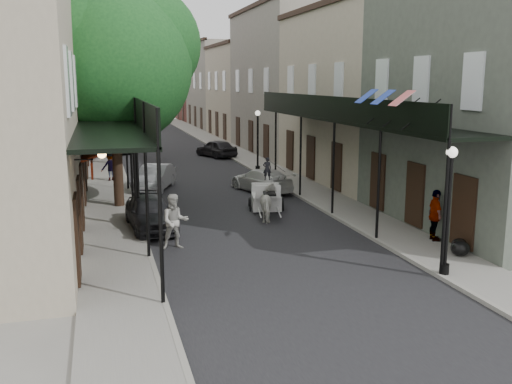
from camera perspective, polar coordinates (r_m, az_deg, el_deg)
ground at (r=17.54m, az=3.20°, el=-7.64°), size 140.00×140.00×0.00m
road at (r=36.56m, az=-6.89°, el=2.16°), size 8.00×90.00×0.01m
sidewalk_left at (r=36.16m, az=-14.75°, el=1.86°), size 2.20×90.00×0.12m
sidewalk_right at (r=37.61m, az=0.67°, el=2.58°), size 2.20×90.00×0.12m
building_row_left at (r=45.84m, az=-19.87°, el=9.97°), size 5.00×80.00×10.50m
building_row_right at (r=47.81m, az=1.50°, el=10.63°), size 5.00×80.00×10.50m
gallery_left at (r=22.77m, az=-14.11°, el=6.79°), size 2.20×18.05×4.88m
gallery_right at (r=24.92m, az=8.65°, el=7.34°), size 2.20×18.05×4.88m
tree_near at (r=25.94m, az=-13.24°, el=12.70°), size 7.31×6.80×9.63m
tree_far at (r=39.92m, az=-14.17°, el=11.06°), size 6.45×6.00×8.61m
lamppost_right_near at (r=17.06m, az=18.67°, el=-1.62°), size 0.32×0.32×3.71m
lamppost_left at (r=22.05m, az=-12.00°, el=1.51°), size 0.32×0.32×3.71m
lamppost_right_far at (r=35.21m, az=0.17°, el=5.26°), size 0.32×0.32×3.71m
horse at (r=23.23m, az=1.38°, el=-1.10°), size 1.14×1.85×1.45m
carriage at (r=25.40m, az=0.98°, el=0.46°), size 1.76×2.35×2.43m
pedestrian_walking at (r=19.44m, az=-8.11°, el=-2.95°), size 0.93×0.73×1.90m
pedestrian_sidewalk_left at (r=32.91m, az=-14.36°, el=2.52°), size 1.15×0.83×1.61m
pedestrian_sidewalk_right at (r=20.78m, az=17.50°, el=-2.23°), size 0.69×1.14×1.81m
car_left_near at (r=22.11m, az=-10.53°, el=-2.05°), size 1.91×4.08×1.35m
car_left_mid at (r=30.26m, az=-10.09°, el=1.44°), size 2.65×4.15×1.29m
car_left_far at (r=46.46m, az=-13.28°, el=4.62°), size 3.37×4.95×1.26m
car_right_near at (r=29.23m, az=0.55°, el=1.19°), size 2.78×4.46×1.21m
car_right_far at (r=42.69m, az=-4.00°, el=4.38°), size 2.86×4.18×1.32m
trash_bags at (r=19.61m, az=19.73°, el=-5.17°), size 0.86×1.01×0.51m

